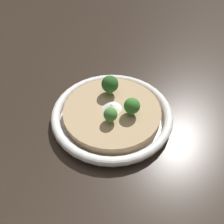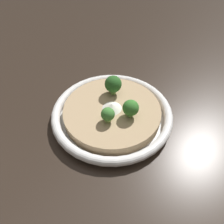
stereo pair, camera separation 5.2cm
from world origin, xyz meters
name	(u,v)px [view 1 (the left image)]	position (x,y,z in m)	size (l,w,h in m)	color
ground_plane	(112,118)	(0.00, 0.00, 0.00)	(6.00, 6.00, 0.00)	#2D231C
risotto_bowl	(112,113)	(0.00, 0.00, 0.02)	(0.29, 0.29, 0.03)	white
cheese_sprinkle	(113,106)	(0.00, 0.00, 0.04)	(0.05, 0.05, 0.01)	white
broccoli_front_right	(110,84)	(0.03, -0.04, 0.06)	(0.04, 0.04, 0.05)	#759E4C
broccoli_left	(132,106)	(-0.05, -0.01, 0.06)	(0.04, 0.04, 0.04)	#668E47
broccoli_back_left	(110,115)	(-0.02, 0.04, 0.05)	(0.03, 0.03, 0.04)	#84A856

